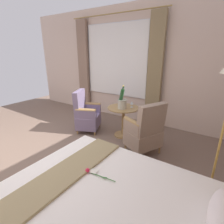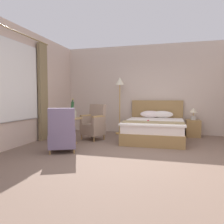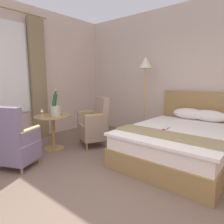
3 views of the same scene
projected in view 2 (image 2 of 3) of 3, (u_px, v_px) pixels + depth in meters
The scene contains 13 objects.
ground_plane at pixel (135, 157), 4.44m from camera, with size 7.75×7.75×0.00m, color #765E50.
wall_headboard_side at pixel (150, 89), 7.41m from camera, with size 5.98×0.12×2.98m.
wall_window_side at pixel (9, 86), 5.12m from camera, with size 0.27×6.37×2.98m.
bed at pixel (154, 129), 6.32m from camera, with size 1.67×2.19×1.12m.
nightstand at pixel (193, 128), 6.76m from camera, with size 0.45×0.45×0.53m.
bedside_lamp at pixel (193, 113), 6.72m from camera, with size 0.24×0.24×0.36m.
floor_lamp_brass at pixel (120, 87), 7.23m from camera, with size 0.30×0.30×1.89m.
side_table_round at pixel (70, 127), 5.73m from camera, with size 0.70×0.70×0.68m.
champagne_bucket at pixel (73, 112), 5.69m from camera, with size 0.20×0.20×0.51m.
wine_glass_near_bucket at pixel (68, 114), 5.88m from camera, with size 0.07×0.07×0.14m.
wine_glass_near_edge at pixel (63, 114), 5.59m from camera, with size 0.07×0.07×0.15m.
armchair_by_window at pixel (94, 124), 6.30m from camera, with size 0.74×0.71×1.02m.
armchair_facing_bed at pixel (62, 134), 4.82m from camera, with size 0.74×0.71×0.99m.
Camera 2 is at (0.70, -4.34, 1.22)m, focal length 35.00 mm.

